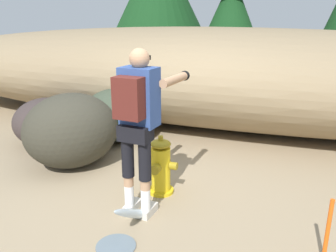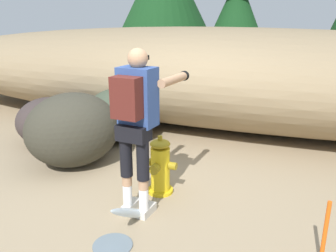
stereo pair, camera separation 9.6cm
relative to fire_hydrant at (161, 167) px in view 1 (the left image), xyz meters
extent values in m
cube|color=#998466|center=(-0.22, -0.19, -0.35)|extent=(56.00, 56.00, 0.04)
ellipsoid|color=#897556|center=(-0.22, 3.07, 0.60)|extent=(15.56, 3.20, 1.87)
cylinder|color=gold|center=(0.00, 0.00, -0.31)|extent=(0.31, 0.31, 0.04)
cylinder|color=gold|center=(0.00, 0.00, -0.02)|extent=(0.23, 0.23, 0.53)
ellipsoid|color=#9E8419|center=(0.00, 0.00, 0.29)|extent=(0.24, 0.24, 0.10)
cylinder|color=#9E8419|center=(0.00, 0.00, 0.37)|extent=(0.06, 0.06, 0.05)
cylinder|color=#9E8419|center=(-0.16, 0.00, 0.04)|extent=(0.09, 0.09, 0.09)
cylinder|color=#9E8419|center=(0.16, 0.00, 0.04)|extent=(0.09, 0.09, 0.09)
cylinder|color=#9E8419|center=(0.00, -0.15, 0.04)|extent=(0.11, 0.09, 0.11)
ellipsoid|color=silver|center=(0.00, -0.64, -0.26)|extent=(0.10, 1.02, 0.69)
cylinder|color=slate|center=(0.00, -1.12, -0.32)|extent=(0.37, 0.37, 0.01)
cube|color=beige|center=(-0.14, -0.49, -0.28)|extent=(0.12, 0.27, 0.09)
cylinder|color=white|center=(-0.14, -0.55, -0.12)|extent=(0.10, 0.10, 0.24)
cylinder|color=tan|center=(-0.14, -0.55, 0.06)|extent=(0.10, 0.10, 0.11)
cylinder|color=black|center=(-0.14, -0.55, 0.33)|extent=(0.13, 0.13, 0.44)
cube|color=beige|center=(0.06, -0.51, -0.28)|extent=(0.12, 0.27, 0.09)
cylinder|color=white|center=(0.06, -0.57, -0.12)|extent=(0.10, 0.10, 0.24)
cylinder|color=tan|center=(0.06, -0.57, 0.06)|extent=(0.10, 0.10, 0.11)
cylinder|color=black|center=(0.06, -0.57, 0.33)|extent=(0.13, 0.13, 0.44)
cube|color=black|center=(-0.04, -0.56, 0.60)|extent=(0.33, 0.22, 0.16)
cube|color=#2D4784|center=(-0.04, -0.46, 0.95)|extent=(0.38, 0.27, 0.59)
cube|color=#511E19|center=(-0.05, -0.66, 0.97)|extent=(0.29, 0.18, 0.40)
sphere|color=tan|center=(-0.03, -0.44, 1.32)|extent=(0.20, 0.20, 0.20)
cube|color=black|center=(-0.03, -0.36, 1.32)|extent=(0.15, 0.03, 0.04)
cylinder|color=tan|center=(-0.23, -0.08, 1.08)|extent=(0.13, 0.59, 0.09)
sphere|color=black|center=(-0.21, 0.19, 1.08)|extent=(0.11, 0.11, 0.11)
cylinder|color=tan|center=(0.21, -0.11, 1.08)|extent=(0.13, 0.59, 0.09)
sphere|color=black|center=(0.23, 0.16, 1.08)|extent=(0.11, 0.11, 0.11)
ellipsoid|color=#382E2D|center=(-2.37, 0.88, 0.06)|extent=(1.51, 1.52, 0.78)
ellipsoid|color=#353329|center=(-1.47, 0.32, 0.19)|extent=(1.65, 1.72, 1.04)
ellipsoid|color=#374132|center=(-1.39, 1.50, 0.12)|extent=(1.57, 1.57, 0.90)
cylinder|color=#47331E|center=(-3.03, 7.44, 0.52)|extent=(0.34, 0.34, 1.69)
cylinder|color=#47331E|center=(-0.51, 6.63, 0.18)|extent=(0.23, 0.23, 1.02)
cone|color=#143D19|center=(-0.51, 6.63, 1.77)|extent=(1.89, 1.89, 2.15)
cylinder|color=#E55914|center=(1.78, -0.66, -0.03)|extent=(0.04, 0.04, 0.60)
camera|label=1|loc=(1.40, -3.48, 1.69)|focal=36.86mm
camera|label=2|loc=(1.49, -3.45, 1.69)|focal=36.86mm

